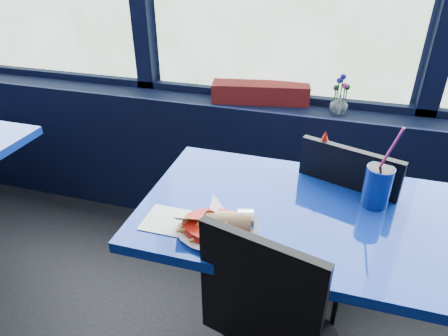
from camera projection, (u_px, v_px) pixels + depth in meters
window_sill at (268, 167)px, 2.39m from camera, size 5.00×0.26×0.80m
near_table at (304, 251)px, 1.51m from camera, size 1.20×0.70×0.75m
chair_near_back at (330, 214)px, 1.78m from camera, size 0.52×0.52×0.91m
planter_box at (260, 93)px, 2.19m from camera, size 0.54×0.23×0.11m
flower_vase at (339, 102)px, 2.04m from camera, size 0.10×0.10×0.20m
food_basket at (218, 226)px, 1.30m from camera, size 0.26×0.26×0.09m
ketchup_bottle at (322, 157)px, 1.59m from camera, size 0.05×0.05×0.20m
soda_cup at (377, 185)px, 1.42m from camera, size 0.10×0.10×0.32m
napkin at (166, 220)px, 1.37m from camera, size 0.15×0.15×0.00m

